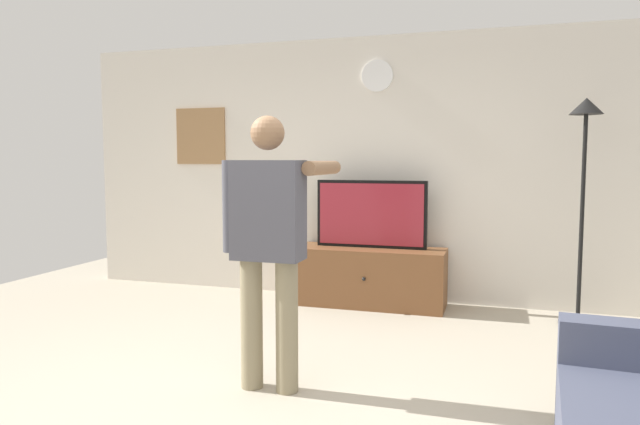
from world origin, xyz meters
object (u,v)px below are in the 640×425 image
object	(u,v)px
wall_clock	(377,76)
floor_lamp	(584,164)
framed_picture	(201,136)
person_standing_nearer_lamp	(269,236)
television	(371,214)
tv_stand	(370,277)

from	to	relation	value
wall_clock	floor_lamp	size ratio (longest dim) A/B	0.16
framed_picture	person_standing_nearer_lamp	bearing A→B (deg)	-53.89
television	framed_picture	distance (m)	2.18
wall_clock	person_standing_nearer_lamp	distance (m)	2.87
framed_picture	person_standing_nearer_lamp	distance (m)	3.25
television	wall_clock	bearing A→B (deg)	90.00
tv_stand	wall_clock	world-z (taller)	wall_clock
tv_stand	person_standing_nearer_lamp	distance (m)	2.37
person_standing_nearer_lamp	floor_lamp	bearing A→B (deg)	46.01
person_standing_nearer_lamp	tv_stand	bearing A→B (deg)	86.17
tv_stand	framed_picture	world-z (taller)	framed_picture
tv_stand	framed_picture	size ratio (longest dim) A/B	2.38
floor_lamp	person_standing_nearer_lamp	world-z (taller)	floor_lamp
wall_clock	person_standing_nearer_lamp	xyz separation A→B (m)	(-0.15, -2.55, -1.32)
television	floor_lamp	xyz separation A→B (m)	(1.90, -0.18, 0.50)
wall_clock	framed_picture	distance (m)	2.10
television	framed_picture	size ratio (longest dim) A/B	1.77
tv_stand	person_standing_nearer_lamp	bearing A→B (deg)	-93.83
television	tv_stand	bearing A→B (deg)	-90.00
tv_stand	floor_lamp	bearing A→B (deg)	-4.01
tv_stand	television	bearing A→B (deg)	90.00
framed_picture	television	bearing A→B (deg)	-7.04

